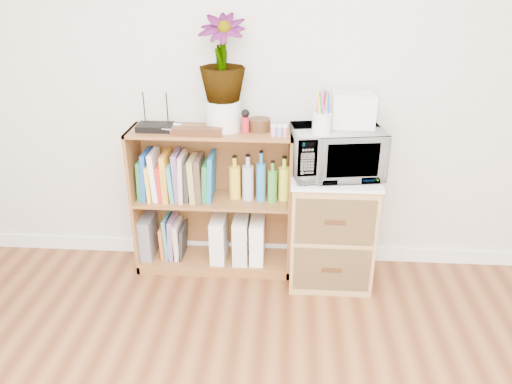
# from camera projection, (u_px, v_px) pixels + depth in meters

# --- Properties ---
(skirting_board) EXTENTS (4.00, 0.02, 0.10)m
(skirting_board) POSITION_uv_depth(u_px,v_px,m) (268.00, 250.00, 3.47)
(skirting_board) COLOR white
(skirting_board) RESTS_ON ground
(bookshelf) EXTENTS (1.00, 0.30, 0.95)m
(bookshelf) POSITION_uv_depth(u_px,v_px,m) (213.00, 202.00, 3.18)
(bookshelf) COLOR brown
(bookshelf) RESTS_ON ground
(wicker_unit) EXTENTS (0.50, 0.45, 0.70)m
(wicker_unit) POSITION_uv_depth(u_px,v_px,m) (331.00, 228.00, 3.12)
(wicker_unit) COLOR #9E7542
(wicker_unit) RESTS_ON ground
(microwave) EXTENTS (0.56, 0.42, 0.28)m
(microwave) POSITION_uv_depth(u_px,v_px,m) (336.00, 152.00, 2.90)
(microwave) COLOR silver
(microwave) RESTS_ON wicker_unit
(pen_cup) EXTENTS (0.10, 0.10, 0.12)m
(pen_cup) POSITION_uv_depth(u_px,v_px,m) (322.00, 123.00, 2.73)
(pen_cup) COLOR silver
(pen_cup) RESTS_ON microwave
(small_appliance) EXTENTS (0.24, 0.20, 0.19)m
(small_appliance) POSITION_uv_depth(u_px,v_px,m) (353.00, 109.00, 2.86)
(small_appliance) COLOR silver
(small_appliance) RESTS_ON microwave
(router) EXTENTS (0.20, 0.14, 0.04)m
(router) POSITION_uv_depth(u_px,v_px,m) (155.00, 127.00, 2.98)
(router) COLOR black
(router) RESTS_ON bookshelf
(white_bowl) EXTENTS (0.13, 0.13, 0.03)m
(white_bowl) POSITION_uv_depth(u_px,v_px,m) (170.00, 128.00, 2.97)
(white_bowl) COLOR white
(white_bowl) RESTS_ON bookshelf
(plant_pot) EXTENTS (0.21, 0.21, 0.18)m
(plant_pot) POSITION_uv_depth(u_px,v_px,m) (223.00, 115.00, 2.96)
(plant_pot) COLOR silver
(plant_pot) RESTS_ON bookshelf
(potted_plant) EXTENTS (0.27, 0.27, 0.48)m
(potted_plant) POSITION_uv_depth(u_px,v_px,m) (222.00, 58.00, 2.83)
(potted_plant) COLOR #37762F
(potted_plant) RESTS_ON plant_pot
(trinket_box) EXTENTS (0.29, 0.07, 0.05)m
(trinket_box) POSITION_uv_depth(u_px,v_px,m) (197.00, 131.00, 2.89)
(trinket_box) COLOR #3A1F0F
(trinket_box) RESTS_ON bookshelf
(kokeshi_doll) EXTENTS (0.04, 0.04, 0.10)m
(kokeshi_doll) POSITION_uv_depth(u_px,v_px,m) (245.00, 125.00, 2.92)
(kokeshi_doll) COLOR #AC1526
(kokeshi_doll) RESTS_ON bookshelf
(wooden_bowl) EXTENTS (0.13, 0.13, 0.07)m
(wooden_bowl) POSITION_uv_depth(u_px,v_px,m) (259.00, 125.00, 2.96)
(wooden_bowl) COLOR #341C0E
(wooden_bowl) RESTS_ON bookshelf
(paint_jars) EXTENTS (0.12, 0.04, 0.06)m
(paint_jars) POSITION_uv_depth(u_px,v_px,m) (279.00, 131.00, 2.87)
(paint_jars) COLOR pink
(paint_jars) RESTS_ON bookshelf
(file_box) EXTENTS (0.08, 0.22, 0.28)m
(file_box) POSITION_uv_depth(u_px,v_px,m) (148.00, 236.00, 3.32)
(file_box) COLOR slate
(file_box) RESTS_ON bookshelf
(magazine_holder_left) EXTENTS (0.09, 0.24, 0.30)m
(magazine_holder_left) POSITION_uv_depth(u_px,v_px,m) (219.00, 238.00, 3.28)
(magazine_holder_left) COLOR white
(magazine_holder_left) RESTS_ON bookshelf
(magazine_holder_mid) EXTENTS (0.10, 0.24, 0.30)m
(magazine_holder_mid) POSITION_uv_depth(u_px,v_px,m) (241.00, 238.00, 3.27)
(magazine_holder_mid) COLOR silver
(magazine_holder_mid) RESTS_ON bookshelf
(magazine_holder_right) EXTENTS (0.09, 0.23, 0.28)m
(magazine_holder_right) POSITION_uv_depth(u_px,v_px,m) (257.00, 240.00, 3.27)
(magazine_holder_right) COLOR white
(magazine_holder_right) RESTS_ON bookshelf
(cookbooks) EXTENTS (0.48, 0.20, 0.31)m
(cookbooks) POSITION_uv_depth(u_px,v_px,m) (177.00, 177.00, 3.13)
(cookbooks) COLOR #1C693A
(cookbooks) RESTS_ON bookshelf
(liquor_bottles) EXTENTS (0.46, 0.07, 0.32)m
(liquor_bottles) POSITION_uv_depth(u_px,v_px,m) (266.00, 179.00, 3.09)
(liquor_bottles) COLOR gold
(liquor_bottles) RESTS_ON bookshelf
(lower_books) EXTENTS (0.16, 0.19, 0.29)m
(lower_books) POSITION_uv_depth(u_px,v_px,m) (173.00, 238.00, 3.32)
(lower_books) COLOR #BE5A21
(lower_books) RESTS_ON bookshelf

